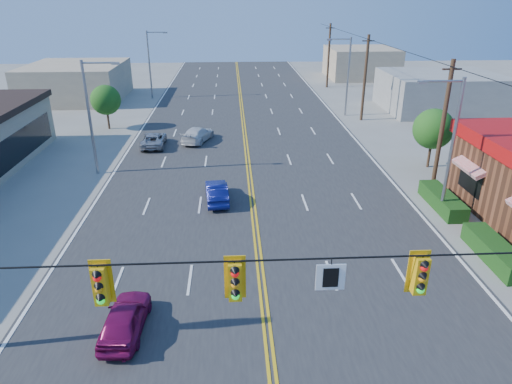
{
  "coord_description": "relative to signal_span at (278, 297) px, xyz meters",
  "views": [
    {
      "loc": [
        -1.2,
        -9.53,
        11.99
      ],
      "look_at": [
        0.03,
        12.9,
        2.2
      ],
      "focal_mm": 32.0,
      "sensor_mm": 36.0,
      "label": 1
    }
  ],
  "objects": [
    {
      "name": "road",
      "position": [
        0.12,
        20.0,
        -4.86
      ],
      "size": [
        20.0,
        120.0,
        0.06
      ],
      "primitive_type": "cube",
      "color": "#2D2D30",
      "rests_on": "ground"
    },
    {
      "name": "signal_span",
      "position": [
        0.0,
        0.0,
        0.0
      ],
      "size": [
        24.32,
        0.34,
        9.0
      ],
      "color": "#47301E",
      "rests_on": "ground"
    },
    {
      "name": "streetlight_se",
      "position": [
        10.91,
        14.0,
        -0.37
      ],
      "size": [
        2.55,
        0.25,
        8.0
      ],
      "color": "gray",
      "rests_on": "ground"
    },
    {
      "name": "streetlight_ne",
      "position": [
        10.91,
        38.0,
        -0.37
      ],
      "size": [
        2.55,
        0.25,
        8.0
      ],
      "color": "gray",
      "rests_on": "ground"
    },
    {
      "name": "streetlight_sw",
      "position": [
        -10.67,
        22.0,
        -0.37
      ],
      "size": [
        2.55,
        0.25,
        8.0
      ],
      "color": "gray",
      "rests_on": "ground"
    },
    {
      "name": "streetlight_nw",
      "position": [
        -10.67,
        48.0,
        -0.37
      ],
      "size": [
        2.55,
        0.25,
        8.0
      ],
      "color": "gray",
      "rests_on": "ground"
    },
    {
      "name": "utility_pole_near",
      "position": [
        12.32,
        18.0,
        -0.69
      ],
      "size": [
        0.28,
        0.28,
        8.4
      ],
      "primitive_type": "cylinder",
      "color": "#47301E",
      "rests_on": "ground"
    },
    {
      "name": "utility_pole_mid",
      "position": [
        12.32,
        36.0,
        -0.69
      ],
      "size": [
        0.28,
        0.28,
        8.4
      ],
      "primitive_type": "cylinder",
      "color": "#47301E",
      "rests_on": "ground"
    },
    {
      "name": "utility_pole_far",
      "position": [
        12.32,
        54.0,
        -0.69
      ],
      "size": [
        0.28,
        0.28,
        8.4
      ],
      "primitive_type": "cylinder",
      "color": "#47301E",
      "rests_on": "ground"
    },
    {
      "name": "tree_kfc_rear",
      "position": [
        13.62,
        22.0,
        -1.95
      ],
      "size": [
        2.94,
        2.94,
        4.41
      ],
      "color": "#47301E",
      "rests_on": "ground"
    },
    {
      "name": "tree_west",
      "position": [
        -12.88,
        34.0,
        -2.09
      ],
      "size": [
        2.8,
        2.8,
        4.2
      ],
      "color": "#47301E",
      "rests_on": "ground"
    },
    {
      "name": "bld_east_mid",
      "position": [
        22.12,
        40.0,
        -2.89
      ],
      "size": [
        12.0,
        10.0,
        4.0
      ],
      "primitive_type": "cube",
      "color": "gray",
      "rests_on": "ground"
    },
    {
      "name": "bld_west_far",
      "position": [
        -19.88,
        48.0,
        -2.79
      ],
      "size": [
        11.0,
        12.0,
        4.2
      ],
      "primitive_type": "cube",
      "color": "tan",
      "rests_on": "ground"
    },
    {
      "name": "bld_east_far",
      "position": [
        19.12,
        62.0,
        -2.69
      ],
      "size": [
        10.0,
        10.0,
        4.4
      ],
      "primitive_type": "cube",
      "color": "tan",
      "rests_on": "ground"
    },
    {
      "name": "car_magenta",
      "position": [
        -5.29,
        4.67,
        -4.27
      ],
      "size": [
        1.61,
        3.67,
        1.23
      ],
      "primitive_type": "imported",
      "rotation": [
        0.0,
        0.0,
        3.1
      ],
      "color": "maroon",
      "rests_on": "ground"
    },
    {
      "name": "car_blue",
      "position": [
        -2.1,
        16.55,
        -4.27
      ],
      "size": [
        1.63,
        3.82,
        1.22
      ],
      "primitive_type": "imported",
      "rotation": [
        0.0,
        0.0,
        3.23
      ],
      "color": "navy",
      "rests_on": "ground"
    },
    {
      "name": "car_white",
      "position": [
        -4.07,
        29.29,
        -4.26
      ],
      "size": [
        3.05,
        4.65,
        1.25
      ],
      "primitive_type": "imported",
      "rotation": [
        0.0,
        0.0,
        2.82
      ],
      "color": "silver",
      "rests_on": "ground"
    },
    {
      "name": "car_silver",
      "position": [
        -7.72,
        28.07,
        -4.31
      ],
      "size": [
        2.06,
        4.23,
        1.16
      ],
      "primitive_type": "imported",
      "rotation": [
        0.0,
        0.0,
        3.18
      ],
      "color": "#A0A0A5",
      "rests_on": "ground"
    }
  ]
}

